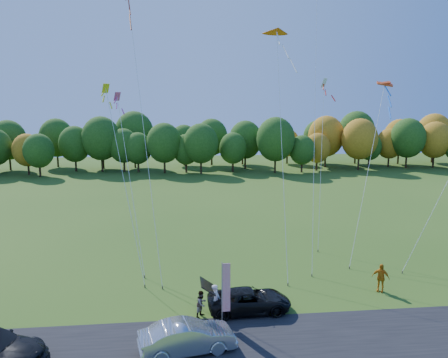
{
  "coord_description": "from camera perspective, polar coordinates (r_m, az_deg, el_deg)",
  "views": [
    {
      "loc": [
        -3.29,
        -24.54,
        12.3
      ],
      "look_at": [
        0.0,
        6.0,
        7.0
      ],
      "focal_mm": 35.0,
      "sensor_mm": 36.0,
      "label": 1
    }
  ],
  "objects": [
    {
      "name": "silver_sedan",
      "position": [
        23.26,
        -4.82,
        -19.9
      ],
      "size": [
        5.07,
        2.62,
        1.59
      ],
      "primitive_type": "imported",
      "rotation": [
        0.0,
        0.0,
        1.77
      ],
      "color": "#AAAAAF",
      "rests_on": "ground"
    },
    {
      "name": "person_tailgate_a",
      "position": [
        26.53,
        -1.08,
        -15.54
      ],
      "size": [
        0.68,
        0.81,
        1.9
      ],
      "primitive_type": "imported",
      "rotation": [
        0.0,
        0.0,
        1.2
      ],
      "color": "silver",
      "rests_on": "ground"
    },
    {
      "name": "kite_diamond_blue_low",
      "position": [
        36.54,
        25.44,
        -4.18
      ],
      "size": [
        5.89,
        3.1,
        8.52
      ],
      "color": "#4C3F33",
      "rests_on": "ground"
    },
    {
      "name": "kite_delta_blue",
      "position": [
        33.24,
        -10.66,
        8.07
      ],
      "size": [
        4.25,
        11.19,
        23.43
      ],
      "color": "#4C3F33",
      "rests_on": "ground"
    },
    {
      "name": "kite_diamond_white",
      "position": [
        39.38,
        12.58,
        2.22
      ],
      "size": [
        2.64,
        6.4,
        15.05
      ],
      "color": "#4C3F33",
      "rests_on": "ground"
    },
    {
      "name": "person_tailgate_b",
      "position": [
        26.55,
        -2.94,
        -15.95
      ],
      "size": [
        0.94,
        0.96,
        1.55
      ],
      "primitive_type": "imported",
      "rotation": [
        0.0,
        0.0,
        0.87
      ],
      "color": "gray",
      "rests_on": "ground"
    },
    {
      "name": "kite_parafoil_orange",
      "position": [
        36.18,
        11.81,
        9.52
      ],
      "size": [
        4.77,
        11.49,
        24.75
      ],
      "color": "#4C3F33",
      "rests_on": "ground"
    },
    {
      "name": "kite_delta_red",
      "position": [
        33.88,
        7.53,
        5.59
      ],
      "size": [
        2.32,
        10.92,
        19.64
      ],
      "color": "#4C3F33",
      "rests_on": "ground"
    },
    {
      "name": "ground",
      "position": [
        27.65,
        1.39,
        -16.63
      ],
      "size": [
        160.0,
        160.0,
        0.0
      ],
      "primitive_type": "plane",
      "color": "#2A4D14"
    },
    {
      "name": "asphalt_strip",
      "position": [
        24.17,
        2.71,
        -20.8
      ],
      "size": [
        90.0,
        6.0,
        0.01
      ],
      "primitive_type": "cube",
      "color": "black",
      "rests_on": "ground"
    },
    {
      "name": "tree_line",
      "position": [
        80.56,
        -3.73,
        0.98
      ],
      "size": [
        116.0,
        12.0,
        10.0
      ],
      "primitive_type": null,
      "color": "#1E4711",
      "rests_on": "ground"
    },
    {
      "name": "black_suv",
      "position": [
        27.16,
        3.32,
        -15.53
      ],
      "size": [
        5.08,
        2.49,
        1.39
      ],
      "primitive_type": "imported",
      "rotation": [
        0.0,
        0.0,
        1.61
      ],
      "color": "black",
      "rests_on": "ground"
    },
    {
      "name": "kite_diamond_pink",
      "position": [
        34.69,
        -12.22,
        0.06
      ],
      "size": [
        3.09,
        8.59,
        13.64
      ],
      "color": "#4C3F33",
      "rests_on": "ground"
    },
    {
      "name": "person_east",
      "position": [
        31.37,
        19.78,
        -12.02
      ],
      "size": [
        1.18,
        1.02,
        1.91
      ],
      "primitive_type": "imported",
      "rotation": [
        0.0,
        0.0,
        -0.6
      ],
      "color": "#C57412",
      "rests_on": "ground"
    },
    {
      "name": "feather_flag",
      "position": [
        24.87,
        0.16,
        -13.95
      ],
      "size": [
        0.5,
        0.11,
        3.76
      ],
      "color": "#999999",
      "rests_on": "ground"
    },
    {
      "name": "kite_parafoil_rainbow",
      "position": [
        36.83,
        18.36,
        1.25
      ],
      "size": [
        6.21,
        6.51,
        14.48
      ],
      "color": "#4C3F33",
      "rests_on": "ground"
    },
    {
      "name": "kite_diamond_yellow",
      "position": [
        31.6,
        -12.89,
        -0.4
      ],
      "size": [
        3.42,
        5.7,
        14.12
      ],
      "color": "#4C3F33",
      "rests_on": "ground"
    }
  ]
}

